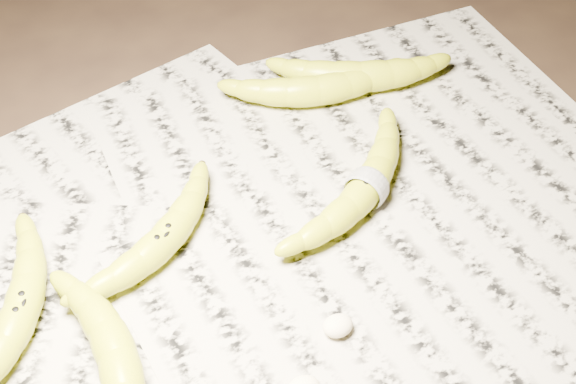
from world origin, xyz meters
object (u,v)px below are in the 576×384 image
banana_upper_b (361,74)px  banana_left_a (19,310)px  banana_left_b (117,358)px  banana_upper_a (318,88)px  banana_center (162,239)px  banana_taped (367,185)px

banana_upper_b → banana_left_a: bearing=-135.6°
banana_left_a → banana_upper_b: 0.48m
banana_left_b → banana_upper_a: (0.33, 0.25, 0.00)m
banana_center → banana_upper_b: bearing=-6.9°
banana_taped → banana_upper_b: size_ratio=1.14×
banana_left_a → banana_center: 0.15m
banana_taped → banana_upper_a: banana_upper_a is taller
banana_left_a → banana_taped: (0.36, -0.01, 0.00)m
banana_left_a → banana_upper_b: banana_upper_b is taller
banana_left_b → banana_center: banana_left_b is taller
banana_left_a → banana_center: (0.15, 0.02, -0.00)m
banana_taped → banana_left_a: bearing=146.5°
banana_left_a → banana_taped: size_ratio=0.92×
banana_taped → banana_center: bearing=140.0°
banana_left_a → banana_center: bearing=-50.5°
banana_left_b → banana_center: size_ratio=1.04×
banana_left_a → banana_upper_a: size_ratio=1.03×
banana_left_a → banana_left_b: (0.06, -0.09, 0.00)m
banana_center → banana_taped: banana_taped is taller
banana_upper_b → banana_left_b: bearing=-122.4°
banana_left_a → banana_taped: banana_taped is taller
banana_center → banana_upper_a: banana_upper_a is taller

